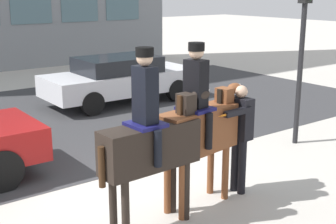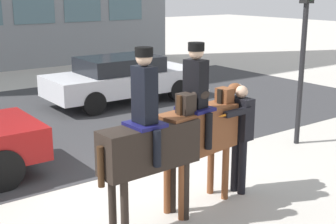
% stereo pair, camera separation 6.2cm
% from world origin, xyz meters
% --- Properties ---
extents(ground_plane, '(80.00, 80.00, 0.00)m').
position_xyz_m(ground_plane, '(0.00, 0.00, 0.00)').
color(ground_plane, beige).
extents(road_surface, '(20.13, 8.50, 0.01)m').
position_xyz_m(road_surface, '(0.00, 4.75, 0.00)').
color(road_surface, '#38383A').
rests_on(road_surface, ground_plane).
extents(mounted_horse_lead, '(1.92, 0.65, 2.58)m').
position_xyz_m(mounted_horse_lead, '(-0.47, -1.46, 1.30)').
color(mounted_horse_lead, black).
rests_on(mounted_horse_lead, ground_plane).
extents(mounted_horse_companion, '(1.79, 0.65, 2.57)m').
position_xyz_m(mounted_horse_companion, '(0.48, -1.34, 1.30)').
color(mounted_horse_companion, brown).
rests_on(mounted_horse_companion, ground_plane).
extents(pedestrian_bystander, '(0.82, 0.46, 1.83)m').
position_xyz_m(pedestrian_bystander, '(1.32, -1.37, 1.08)').
color(pedestrian_bystander, black).
rests_on(pedestrian_bystander, ground_plane).
extents(street_car_far_lane, '(4.60, 1.91, 1.38)m').
position_xyz_m(street_car_far_lane, '(3.09, 5.35, 0.74)').
color(street_car_far_lane, silver).
rests_on(street_car_far_lane, ground_plane).
extents(traffic_light, '(0.24, 0.29, 3.74)m').
position_xyz_m(traffic_light, '(4.20, -0.28, 2.53)').
color(traffic_light, black).
rests_on(traffic_light, ground_plane).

